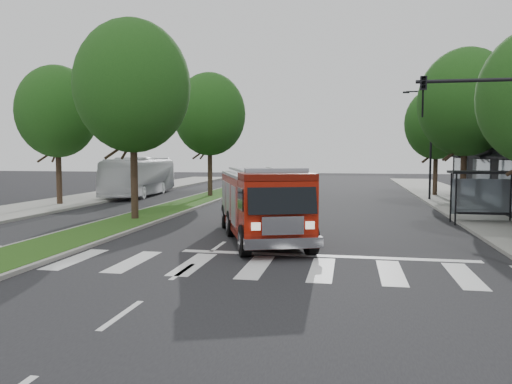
# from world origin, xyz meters

# --- Properties ---
(ground) EXTENTS (140.00, 140.00, 0.00)m
(ground) POSITION_xyz_m (0.00, 0.00, 0.00)
(ground) COLOR black
(ground) RESTS_ON ground
(sidewalk_right) EXTENTS (5.00, 80.00, 0.15)m
(sidewalk_right) POSITION_xyz_m (12.50, 10.00, 0.07)
(sidewalk_right) COLOR gray
(sidewalk_right) RESTS_ON ground
(sidewalk_left) EXTENTS (5.00, 80.00, 0.15)m
(sidewalk_left) POSITION_xyz_m (-14.50, 10.00, 0.07)
(sidewalk_left) COLOR gray
(sidewalk_left) RESTS_ON ground
(median) EXTENTS (3.00, 50.00, 0.15)m
(median) POSITION_xyz_m (-6.00, 18.00, 0.08)
(median) COLOR gray
(median) RESTS_ON ground
(bus_shelter) EXTENTS (3.20, 1.60, 2.61)m
(bus_shelter) POSITION_xyz_m (11.20, 8.15, 2.04)
(bus_shelter) COLOR black
(bus_shelter) RESTS_ON ground
(tree_right_mid) EXTENTS (5.60, 5.60, 9.72)m
(tree_right_mid) POSITION_xyz_m (11.50, 14.00, 6.49)
(tree_right_mid) COLOR black
(tree_right_mid) RESTS_ON ground
(tree_right_far) EXTENTS (5.00, 5.00, 8.73)m
(tree_right_far) POSITION_xyz_m (11.50, 24.00, 5.84)
(tree_right_far) COLOR black
(tree_right_far) RESTS_ON ground
(tree_median_near) EXTENTS (5.80, 5.80, 10.16)m
(tree_median_near) POSITION_xyz_m (-6.00, 6.00, 6.81)
(tree_median_near) COLOR black
(tree_median_near) RESTS_ON ground
(tree_median_far) EXTENTS (5.60, 5.60, 9.72)m
(tree_median_far) POSITION_xyz_m (-6.00, 20.00, 6.49)
(tree_median_far) COLOR black
(tree_median_far) RESTS_ON ground
(tree_left_mid) EXTENTS (5.20, 5.20, 9.16)m
(tree_left_mid) POSITION_xyz_m (-14.00, 12.00, 6.16)
(tree_left_mid) COLOR black
(tree_left_mid) RESTS_ON ground
(streetlight_right_far) EXTENTS (2.11, 0.20, 8.00)m
(streetlight_right_far) POSITION_xyz_m (10.35, 20.00, 4.48)
(streetlight_right_far) COLOR black
(streetlight_right_far) RESTS_ON ground
(fire_engine) EXTENTS (5.25, 8.89, 2.96)m
(fire_engine) POSITION_xyz_m (1.32, 1.91, 1.42)
(fire_engine) COLOR #550C04
(fire_engine) RESTS_ON ground
(city_bus) EXTENTS (3.63, 11.51, 3.15)m
(city_bus) POSITION_xyz_m (-12.00, 20.37, 1.58)
(city_bus) COLOR silver
(city_bus) RESTS_ON ground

